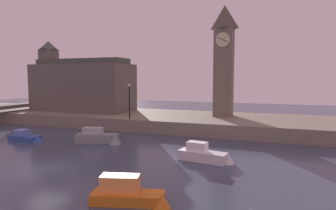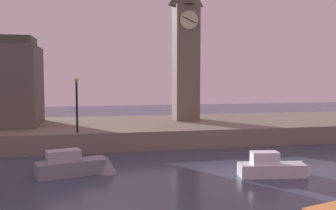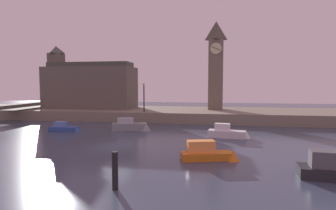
{
  "view_description": "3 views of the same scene",
  "coord_description": "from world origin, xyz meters",
  "px_view_note": "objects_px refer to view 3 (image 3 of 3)",
  "views": [
    {
      "loc": [
        14.88,
        -15.69,
        6.29
      ],
      "look_at": [
        3.12,
        16.28,
        3.14
      ],
      "focal_mm": 31.11,
      "sensor_mm": 36.0,
      "label": 1
    },
    {
      "loc": [
        -0.14,
        -13.72,
        5.69
      ],
      "look_at": [
        5.97,
        15.94,
        3.38
      ],
      "focal_mm": 39.82,
      "sensor_mm": 36.0,
      "label": 2
    },
    {
      "loc": [
        8.49,
        -22.59,
        5.42
      ],
      "look_at": [
        2.35,
        14.15,
        2.62
      ],
      "focal_mm": 29.11,
      "sensor_mm": 36.0,
      "label": 3
    }
  ],
  "objects_px": {
    "boat_cruiser_grey": "(132,126)",
    "boat_patrol_orange": "(211,153)",
    "parliament_hall": "(89,86)",
    "boat_ferry_white": "(230,133)",
    "streetlamp": "(144,94)",
    "mooring_post_right": "(115,171)",
    "clock_tower": "(216,64)",
    "boat_tour_blue": "(67,128)"
  },
  "relations": [
    {
      "from": "boat_tour_blue",
      "to": "streetlamp",
      "type": "bearing_deg",
      "value": 49.32
    },
    {
      "from": "parliament_hall",
      "to": "boat_ferry_white",
      "type": "height_order",
      "value": "parliament_hall"
    },
    {
      "from": "parliament_hall",
      "to": "streetlamp",
      "type": "relative_size",
      "value": 3.54
    },
    {
      "from": "clock_tower",
      "to": "boat_patrol_orange",
      "type": "bearing_deg",
      "value": -90.98
    },
    {
      "from": "streetlamp",
      "to": "boat_tour_blue",
      "type": "xyz_separation_m",
      "value": [
        -7.15,
        -8.32,
        -3.72
      ]
    },
    {
      "from": "streetlamp",
      "to": "mooring_post_right",
      "type": "distance_m",
      "value": 25.05
    },
    {
      "from": "boat_cruiser_grey",
      "to": "boat_patrol_orange",
      "type": "bearing_deg",
      "value": -50.38
    },
    {
      "from": "parliament_hall",
      "to": "boat_tour_blue",
      "type": "relative_size",
      "value": 3.77
    },
    {
      "from": "boat_patrol_orange",
      "to": "boat_ferry_white",
      "type": "height_order",
      "value": "boat_ferry_white"
    },
    {
      "from": "parliament_hall",
      "to": "clock_tower",
      "type": "bearing_deg",
      "value": 1.67
    },
    {
      "from": "parliament_hall",
      "to": "mooring_post_right",
      "type": "bearing_deg",
      "value": -62.21
    },
    {
      "from": "boat_ferry_white",
      "to": "streetlamp",
      "type": "bearing_deg",
      "value": 140.83
    },
    {
      "from": "boat_cruiser_grey",
      "to": "boat_ferry_white",
      "type": "height_order",
      "value": "boat_cruiser_grey"
    },
    {
      "from": "mooring_post_right",
      "to": "boat_patrol_orange",
      "type": "bearing_deg",
      "value": 53.13
    },
    {
      "from": "clock_tower",
      "to": "boat_cruiser_grey",
      "type": "relative_size",
      "value": 2.83
    },
    {
      "from": "boat_ferry_white",
      "to": "clock_tower",
      "type": "bearing_deg",
      "value": 95.19
    },
    {
      "from": "parliament_hall",
      "to": "boat_patrol_orange",
      "type": "xyz_separation_m",
      "value": [
        20.67,
        -23.6,
        -4.78
      ]
    },
    {
      "from": "parliament_hall",
      "to": "boat_patrol_orange",
      "type": "height_order",
      "value": "parliament_hall"
    },
    {
      "from": "parliament_hall",
      "to": "streetlamp",
      "type": "distance_m",
      "value": 12.48
    },
    {
      "from": "boat_cruiser_grey",
      "to": "parliament_hall",
      "type": "bearing_deg",
      "value": 132.61
    },
    {
      "from": "clock_tower",
      "to": "boat_cruiser_grey",
      "type": "distance_m",
      "value": 18.1
    },
    {
      "from": "mooring_post_right",
      "to": "boat_patrol_orange",
      "type": "relative_size",
      "value": 0.45
    },
    {
      "from": "clock_tower",
      "to": "boat_ferry_white",
      "type": "bearing_deg",
      "value": -84.81
    },
    {
      "from": "parliament_hall",
      "to": "boat_tour_blue",
      "type": "height_order",
      "value": "parliament_hall"
    },
    {
      "from": "mooring_post_right",
      "to": "boat_tour_blue",
      "type": "height_order",
      "value": "mooring_post_right"
    },
    {
      "from": "clock_tower",
      "to": "parliament_hall",
      "type": "bearing_deg",
      "value": -178.33
    },
    {
      "from": "boat_patrol_orange",
      "to": "boat_tour_blue",
      "type": "relative_size",
      "value": 1.14
    },
    {
      "from": "parliament_hall",
      "to": "boat_ferry_white",
      "type": "xyz_separation_m",
      "value": [
        22.5,
        -14.96,
        -4.75
      ]
    },
    {
      "from": "streetlamp",
      "to": "boat_patrol_orange",
      "type": "height_order",
      "value": "streetlamp"
    },
    {
      "from": "clock_tower",
      "to": "mooring_post_right",
      "type": "height_order",
      "value": "clock_tower"
    },
    {
      "from": "clock_tower",
      "to": "parliament_hall",
      "type": "relative_size",
      "value": 0.94
    },
    {
      "from": "streetlamp",
      "to": "mooring_post_right",
      "type": "xyz_separation_m",
      "value": [
        4.77,
        -24.4,
        -3.07
      ]
    },
    {
      "from": "clock_tower",
      "to": "boat_patrol_orange",
      "type": "distance_m",
      "value": 25.55
    },
    {
      "from": "boat_cruiser_grey",
      "to": "boat_tour_blue",
      "type": "xyz_separation_m",
      "value": [
        -7.42,
        -1.64,
        -0.2
      ]
    },
    {
      "from": "parliament_hall",
      "to": "boat_patrol_orange",
      "type": "bearing_deg",
      "value": -48.78
    },
    {
      "from": "mooring_post_right",
      "to": "boat_patrol_orange",
      "type": "xyz_separation_m",
      "value": [
        4.84,
        6.45,
        -0.52
      ]
    },
    {
      "from": "boat_patrol_orange",
      "to": "boat_cruiser_grey",
      "type": "distance_m",
      "value": 14.64
    },
    {
      "from": "streetlamp",
      "to": "boat_patrol_orange",
      "type": "xyz_separation_m",
      "value": [
        9.6,
        -17.95,
        -3.59
      ]
    },
    {
      "from": "clock_tower",
      "to": "streetlamp",
      "type": "relative_size",
      "value": 3.31
    },
    {
      "from": "clock_tower",
      "to": "boat_cruiser_grey",
      "type": "height_order",
      "value": "clock_tower"
    },
    {
      "from": "clock_tower",
      "to": "mooring_post_right",
      "type": "xyz_separation_m",
      "value": [
        -5.25,
        -30.66,
        -7.62
      ]
    },
    {
      "from": "parliament_hall",
      "to": "boat_cruiser_grey",
      "type": "xyz_separation_m",
      "value": [
        11.34,
        -12.32,
        -4.7
      ]
    }
  ]
}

